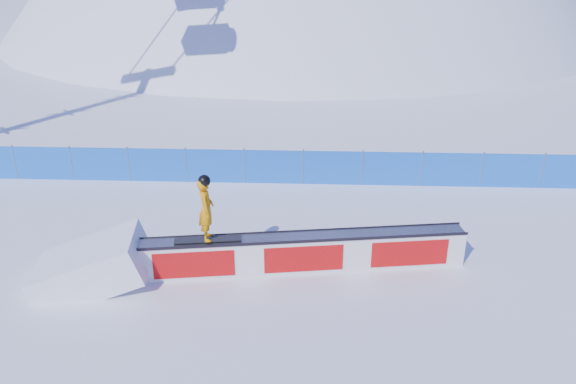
{
  "coord_description": "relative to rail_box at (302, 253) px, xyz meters",
  "views": [
    {
      "loc": [
        1.27,
        -13.27,
        7.53
      ],
      "look_at": [
        0.66,
        0.55,
        1.42
      ],
      "focal_mm": 35.0,
      "sensor_mm": 36.0,
      "label": 1
    }
  ],
  "objects": [
    {
      "name": "snowboarder",
      "position": [
        -2.29,
        -0.34,
        1.33
      ],
      "size": [
        1.64,
        0.63,
        1.69
      ],
      "rotation": [
        0.0,
        0.0,
        1.74
      ],
      "color": "black",
      "rests_on": "rail_box"
    },
    {
      "name": "snow_ramp",
      "position": [
        -5.08,
        -0.75,
        -0.49
      ],
      "size": [
        2.96,
        2.1,
        1.71
      ],
      "primitive_type": null,
      "rotation": [
        0.0,
        -0.31,
        0.15
      ],
      "color": "white",
      "rests_on": "ground"
    },
    {
      "name": "snow_hill",
      "position": [
        -1.09,
        43.07,
        -18.49
      ],
      "size": [
        64.0,
        64.0,
        64.0
      ],
      "color": "white",
      "rests_on": "ground"
    },
    {
      "name": "rail_box",
      "position": [
        0.0,
        0.0,
        0.0
      ],
      "size": [
        8.22,
        1.77,
        0.99
      ],
      "rotation": [
        0.0,
        0.0,
        0.15
      ],
      "color": "white",
      "rests_on": "ground"
    },
    {
      "name": "safety_fence",
      "position": [
        -1.09,
        5.57,
        0.12
      ],
      "size": [
        22.05,
        0.05,
        1.3
      ],
      "color": "blue",
      "rests_on": "ground"
    },
    {
      "name": "ground",
      "position": [
        -1.09,
        1.07,
        -0.49
      ],
      "size": [
        160.0,
        160.0,
        0.0
      ],
      "primitive_type": "plane",
      "color": "white",
      "rests_on": "ground"
    }
  ]
}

